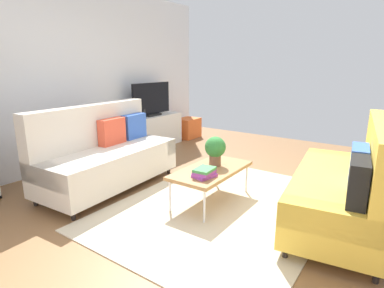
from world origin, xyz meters
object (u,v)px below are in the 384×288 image
Objects in this scene: couch_green at (347,185)px; tv_console at (152,131)px; vase_1 at (133,114)px; couch_beige at (106,155)px; potted_plant at (215,149)px; coffee_table at (211,171)px; bottle_0 at (144,113)px; table_book_0 at (204,175)px; tv at (151,100)px; storage_trunk at (188,128)px; vase_0 at (128,114)px.

couch_green reaches higher than tv_console.
couch_green is 3.91m from vase_1.
tv_console is (1.91, 0.92, -0.13)m from couch_beige.
couch_beige reaches higher than potted_plant.
coffee_table is 2.66m from bottle_0.
potted_plant is at bearing 106.88° from couch_beige.
couch_beige reaches higher than table_book_0.
vase_1 is (-0.43, 0.07, -0.23)m from tv.
tv is 6.20× the size of vase_1.
couch_green is at bearing -104.94° from bottle_0.
bottle_0 is (1.57, 2.39, 0.28)m from table_book_0.
couch_beige is at bearing -146.79° from vase_1.
storage_trunk is 2.81× the size of vase_0.
couch_green is 5.52× the size of potted_plant.
vase_0 reaches higher than table_book_0.
tv is 4.17× the size of table_book_0.
couch_beige is 2.17m from tv.
couch_beige is 1.79m from vase_1.
couch_beige reaches higher than tv_console.
tv_console is at bearing 53.33° from table_book_0.
potted_plant is 2.24× the size of vase_1.
potted_plant is 2.31× the size of bottle_0.
tv is at bearing -9.17° from vase_1.
vase_1 is (1.09, 2.39, 0.33)m from coffee_table.
coffee_table is at bearing -123.31° from tv.
vase_0 is (1.23, 2.48, 0.30)m from table_book_0.
tv is 1.32m from storage_trunk.
storage_trunk is 3.73m from table_book_0.
potted_plant is 1.51× the size of table_book_0.
tv reaches higher than table_book_0.
tv is at bearing 175.84° from storage_trunk.
couch_beige is 1.39× the size of tv_console.
couch_green is at bearing -108.13° from tv_console.
couch_beige is at bearing -164.81° from storage_trunk.
couch_green is 3.88m from vase_0.
coffee_table is 1.10× the size of tv.
coffee_table is 0.30m from table_book_0.
table_book_0 is (0.10, -1.51, -0.01)m from couch_beige.
coffee_table is 2.59m from vase_0.
tv reaches higher than coffee_table.
storage_trunk is (1.10, -0.10, -0.10)m from tv_console.
potted_plant is (0.13, 0.03, 0.24)m from coffee_table.
table_book_0 is (-2.91, -2.33, 0.22)m from storage_trunk.
vase_1 reaches higher than coffee_table.
couch_beige is 5.39× the size of potted_plant.
tv_console is at bearing -157.80° from couch_beige.
potted_plant is 0.47m from table_book_0.
couch_beige is at bearing 93.98° from table_book_0.
couch_beige is 8.11× the size of table_book_0.
vase_1 reaches higher than bottle_0.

